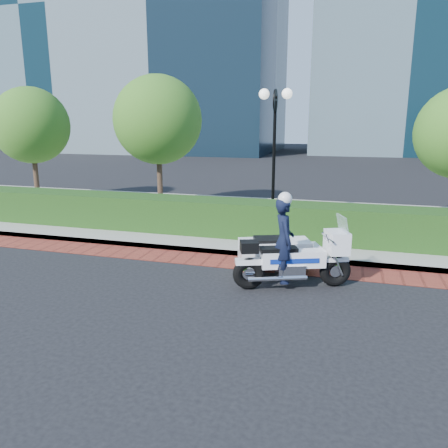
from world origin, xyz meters
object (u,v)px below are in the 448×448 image
(tree_a, at_px, (31,126))
(police_motorcycle, at_px, (284,251))
(lamppost, at_px, (274,136))
(tree_b, at_px, (158,120))

(tree_a, distance_m, police_motorcycle, 12.84)
(lamppost, bearing_deg, tree_a, 172.59)
(lamppost, height_order, tree_a, tree_a)
(lamppost, xyz_separation_m, tree_a, (-10.00, 1.30, 0.26))
(tree_a, xyz_separation_m, tree_b, (5.50, 0.00, 0.21))
(lamppost, bearing_deg, police_motorcycle, -77.07)
(tree_b, relative_size, police_motorcycle, 1.90)
(tree_b, distance_m, police_motorcycle, 8.62)
(tree_a, bearing_deg, police_motorcycle, -28.37)
(lamppost, height_order, tree_b, tree_b)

